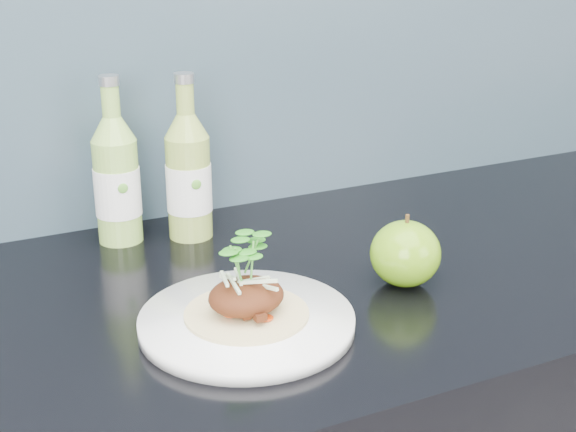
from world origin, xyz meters
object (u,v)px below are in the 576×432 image
object	(u,v)px
dinner_plate	(247,321)
green_apple	(405,254)
cider_bottle_right	(189,177)
cider_bottle_left	(117,180)

from	to	relation	value
dinner_plate	green_apple	distance (m)	0.22
cider_bottle_right	cider_bottle_left	bearing A→B (deg)	161.75
dinner_plate	cider_bottle_right	size ratio (longest dim) A/B	1.32
cider_bottle_left	cider_bottle_right	world-z (taller)	same
dinner_plate	cider_bottle_right	bearing A→B (deg)	83.01
dinner_plate	cider_bottle_right	distance (m)	0.30
green_apple	cider_bottle_left	bearing A→B (deg)	133.51
dinner_plate	green_apple	xyz separation A→B (m)	(0.22, 0.02, 0.03)
green_apple	cider_bottle_left	distance (m)	0.41
dinner_plate	green_apple	size ratio (longest dim) A/B	2.91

